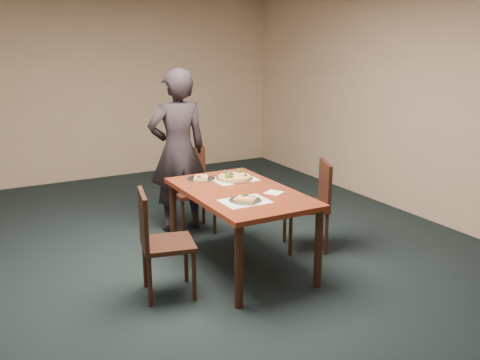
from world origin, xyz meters
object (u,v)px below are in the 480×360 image
chair_left (158,238)px  diner (178,151)px  slice_plate_near (245,200)px  chair_far (191,185)px  dining_table (240,200)px  chair_right (313,200)px  slice_plate_far (201,178)px  pizza_pan (234,177)px

chair_left → diner: diner is taller
diner → slice_plate_near: size_ratio=6.40×
chair_far → chair_left: bearing=-117.7°
dining_table → chair_right: bearing=2.7°
chair_left → slice_plate_near: chair_left is taller
chair_far → diner: size_ratio=0.51×
dining_table → slice_plate_far: 0.56m
chair_right → chair_far: bearing=-118.5°
chair_far → diner: 0.40m
chair_far → dining_table: bearing=-85.1°
pizza_pan → slice_plate_near: size_ratio=1.29×
chair_far → slice_plate_far: 0.70m
chair_left → slice_plate_far: size_ratio=3.25×
dining_table → diner: diner is taller
dining_table → chair_left: size_ratio=1.65×
chair_far → chair_left: size_ratio=1.00×
dining_table → slice_plate_far: size_ratio=5.36×
chair_left → slice_plate_near: (0.75, -0.13, 0.25)m
diner → pizza_pan: diner is taller
pizza_pan → slice_plate_near: bearing=-110.9°
slice_plate_near → chair_far: bearing=84.8°
chair_left → chair_right: bearing=-70.0°
dining_table → chair_right: (0.87, 0.04, -0.14)m
chair_right → pizza_pan: size_ratio=2.52×
pizza_pan → slice_plate_near: (-0.26, -0.68, -0.01)m
slice_plate_near → diner: bearing=89.1°
chair_right → pizza_pan: 0.84m
chair_far → slice_plate_near: (-0.13, -1.47, 0.25)m
dining_table → pizza_pan: size_ratio=4.16×
chair_left → slice_plate_near: bearing=-87.0°
slice_plate_near → slice_plate_far: (-0.03, 0.84, -0.00)m
chair_far → chair_right: bearing=-47.0°
pizza_pan → slice_plate_far: 0.33m
chair_left → chair_right: (1.74, 0.22, 0.00)m
dining_table → slice_plate_near: slice_plate_near is taller
dining_table → chair_left: chair_left is taller
dining_table → chair_far: bearing=89.3°
dining_table → slice_plate_near: bearing=-111.1°
diner → slice_plate_far: size_ratio=6.40×
slice_plate_near → slice_plate_far: slice_plate_near is taller
chair_right → pizza_pan: bearing=-90.1°
chair_far → slice_plate_far: (-0.16, -0.63, 0.25)m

